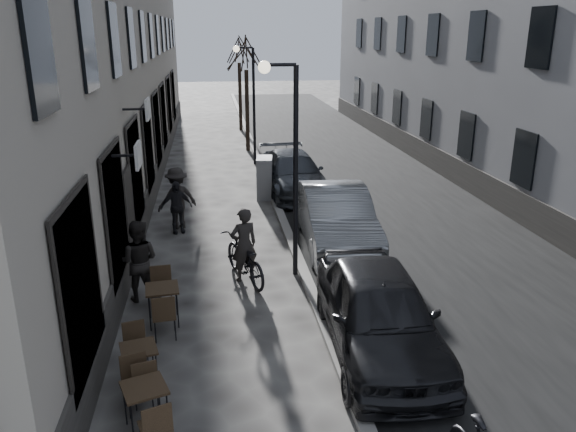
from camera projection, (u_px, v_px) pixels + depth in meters
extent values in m
cube|color=black|center=(350.00, 172.00, 23.73)|extent=(7.30, 60.00, 0.00)
cube|color=gray|center=(264.00, 173.00, 23.24)|extent=(0.25, 60.00, 0.12)
cylinder|color=black|center=(296.00, 176.00, 13.04)|extent=(0.12, 0.12, 5.00)
cylinder|color=black|center=(280.00, 65.00, 12.21)|extent=(0.70, 0.08, 0.08)
sphere|color=#FFF2CC|center=(264.00, 67.00, 12.18)|extent=(0.28, 0.28, 0.28)
cylinder|color=black|center=(254.00, 108.00, 24.32)|extent=(0.12, 0.12, 5.00)
cylinder|color=black|center=(245.00, 48.00, 23.48)|extent=(0.70, 0.08, 0.08)
sphere|color=#FFF2CC|center=(236.00, 49.00, 23.45)|extent=(0.28, 0.28, 0.28)
cylinder|color=black|center=(247.00, 111.00, 27.30)|extent=(0.20, 0.20, 3.90)
cylinder|color=black|center=(240.00, 97.00, 32.93)|extent=(0.20, 0.20, 3.90)
cube|color=black|center=(144.00, 388.00, 8.23)|extent=(0.78, 0.78, 0.04)
cylinder|color=black|center=(132.00, 425.00, 8.02)|extent=(0.02, 0.02, 0.72)
cylinder|color=black|center=(168.00, 414.00, 8.24)|extent=(0.02, 0.02, 0.72)
cylinder|color=black|center=(125.00, 405.00, 8.46)|extent=(0.02, 0.02, 0.72)
cylinder|color=black|center=(159.00, 395.00, 8.68)|extent=(0.02, 0.02, 0.72)
cube|color=black|center=(138.00, 349.00, 9.32)|extent=(0.70, 0.70, 0.04)
cylinder|color=black|center=(127.00, 378.00, 9.13)|extent=(0.02, 0.02, 0.67)
cylinder|color=black|center=(157.00, 372.00, 9.30)|extent=(0.02, 0.02, 0.67)
cylinder|color=black|center=(124.00, 362.00, 9.56)|extent=(0.02, 0.02, 0.67)
cylinder|color=black|center=(153.00, 357.00, 9.73)|extent=(0.02, 0.02, 0.67)
cube|color=black|center=(162.00, 288.00, 11.29)|extent=(0.72, 0.72, 0.04)
cylinder|color=black|center=(150.00, 314.00, 11.10)|extent=(0.03, 0.03, 0.76)
cylinder|color=black|center=(178.00, 311.00, 11.23)|extent=(0.03, 0.03, 0.76)
cylinder|color=black|center=(149.00, 302.00, 11.60)|extent=(0.03, 0.03, 0.76)
cylinder|color=black|center=(176.00, 299.00, 11.73)|extent=(0.03, 0.03, 0.76)
cube|color=slate|center=(265.00, 178.00, 19.89)|extent=(0.66, 1.04, 1.46)
imported|color=black|center=(244.00, 258.00, 13.34)|extent=(1.40, 2.23, 1.11)
imported|color=black|center=(244.00, 245.00, 13.23)|extent=(0.77, 0.63, 1.81)
imported|color=black|center=(139.00, 261.00, 12.25)|extent=(1.00, 0.83, 1.85)
imported|color=black|center=(177.00, 198.00, 16.78)|extent=(1.38, 1.14, 1.86)
imported|color=black|center=(177.00, 207.00, 16.42)|extent=(0.98, 0.59, 1.57)
imported|color=black|center=(379.00, 312.00, 10.29)|extent=(2.12, 4.80, 1.61)
imported|color=gray|center=(336.00, 218.00, 15.37)|extent=(1.97, 5.07, 1.65)
imported|color=#33363C|center=(293.00, 173.00, 20.52)|extent=(2.34, 5.12, 1.45)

